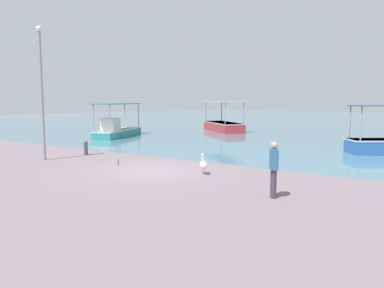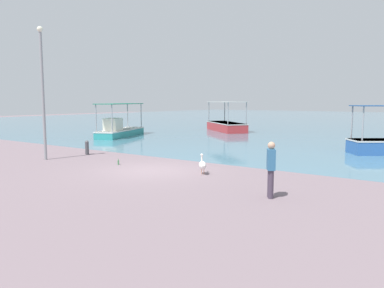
% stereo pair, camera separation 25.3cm
% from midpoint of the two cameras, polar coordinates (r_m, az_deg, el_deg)
% --- Properties ---
extents(ground, '(120.00, 120.00, 0.00)m').
position_cam_midpoint_polar(ground, '(15.73, -5.99, -4.01)').
color(ground, slate).
extents(harbor_water, '(110.00, 90.00, 0.00)m').
position_cam_midpoint_polar(harbor_water, '(60.58, 25.38, 3.25)').
color(harbor_water, teal).
rests_on(harbor_water, ground).
extents(fishing_boat_far_right, '(6.12, 5.67, 2.80)m').
position_cam_midpoint_polar(fishing_boat_far_right, '(36.03, 5.41, 2.91)').
color(fishing_boat_far_right, '#C03337').
rests_on(fishing_boat_far_right, harbor_water).
extents(fishing_boat_center, '(3.68, 6.37, 2.66)m').
position_cam_midpoint_polar(fishing_boat_center, '(30.81, -10.76, 2.23)').
color(fishing_boat_center, teal).
rests_on(fishing_boat_center, harbor_water).
extents(pelican, '(0.65, 0.65, 0.80)m').
position_cam_midpoint_polar(pelican, '(14.80, 2.10, -3.17)').
color(pelican, '#E0997A').
rests_on(pelican, ground).
extents(lamp_post, '(0.28, 0.28, 6.40)m').
position_cam_midpoint_polar(lamp_post, '(19.56, -21.47, 8.14)').
color(lamp_post, gray).
rests_on(lamp_post, ground).
extents(mooring_bollard, '(0.21, 0.21, 0.76)m').
position_cam_midpoint_polar(mooring_bollard, '(20.93, -15.38, -0.43)').
color(mooring_bollard, '#47474C').
rests_on(mooring_bollard, ground).
extents(fisherman_standing, '(0.39, 0.46, 1.69)m').
position_cam_midpoint_polar(fisherman_standing, '(11.39, 12.55, -3.57)').
color(fisherman_standing, '#44384A').
rests_on(fisherman_standing, ground).
extents(glass_bottle, '(0.07, 0.07, 0.27)m').
position_cam_midpoint_polar(glass_bottle, '(17.27, -10.75, -2.77)').
color(glass_bottle, '#3F7F4C').
rests_on(glass_bottle, ground).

